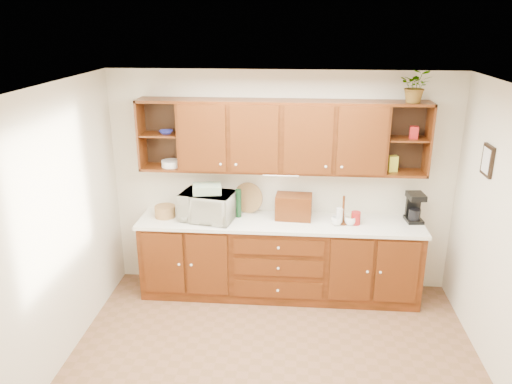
% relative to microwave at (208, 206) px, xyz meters
% --- Properties ---
extents(floor, '(4.00, 4.00, 0.00)m').
position_rel_microwave_xyz_m(floor, '(0.82, -1.41, -1.10)').
color(floor, brown).
rests_on(floor, ground).
extents(ceiling, '(4.00, 4.00, 0.00)m').
position_rel_microwave_xyz_m(ceiling, '(0.82, -1.41, 1.50)').
color(ceiling, white).
rests_on(ceiling, back_wall).
extents(back_wall, '(4.00, 0.00, 4.00)m').
position_rel_microwave_xyz_m(back_wall, '(0.82, 0.34, 0.20)').
color(back_wall, beige).
rests_on(back_wall, floor).
extents(left_wall, '(0.00, 3.50, 3.50)m').
position_rel_microwave_xyz_m(left_wall, '(-1.18, -1.41, 0.20)').
color(left_wall, beige).
rests_on(left_wall, floor).
extents(base_cabinets, '(3.20, 0.60, 0.90)m').
position_rel_microwave_xyz_m(base_cabinets, '(0.82, 0.04, -0.65)').
color(base_cabinets, '#311705').
rests_on(base_cabinets, floor).
extents(countertop, '(3.24, 0.64, 0.04)m').
position_rel_microwave_xyz_m(countertop, '(0.82, 0.03, -0.18)').
color(countertop, white).
rests_on(countertop, base_cabinets).
extents(upper_cabinets, '(3.20, 0.33, 0.80)m').
position_rel_microwave_xyz_m(upper_cabinets, '(0.83, 0.17, 0.79)').
color(upper_cabinets, '#311705').
rests_on(upper_cabinets, back_wall).
extents(undercabinet_light, '(0.40, 0.05, 0.02)m').
position_rel_microwave_xyz_m(undercabinet_light, '(0.82, 0.12, 0.37)').
color(undercabinet_light, white).
rests_on(undercabinet_light, upper_cabinets).
extents(framed_picture, '(0.03, 0.24, 0.30)m').
position_rel_microwave_xyz_m(framed_picture, '(2.80, -0.51, 0.75)').
color(framed_picture, black).
rests_on(framed_picture, right_wall).
extents(wicker_basket, '(0.29, 0.29, 0.13)m').
position_rel_microwave_xyz_m(wicker_basket, '(-0.51, 0.04, -0.10)').
color(wicker_basket, '#9F7242').
rests_on(wicker_basket, countertop).
extents(microwave, '(0.65, 0.51, 0.33)m').
position_rel_microwave_xyz_m(microwave, '(0.00, 0.00, 0.00)').
color(microwave, beige).
rests_on(microwave, countertop).
extents(towel_stack, '(0.35, 0.29, 0.09)m').
position_rel_microwave_xyz_m(towel_stack, '(0.00, 0.00, 0.21)').
color(towel_stack, tan).
rests_on(towel_stack, microwave).
extents(wine_bottle, '(0.07, 0.07, 0.33)m').
position_rel_microwave_xyz_m(wine_bottle, '(0.34, 0.12, 0.00)').
color(wine_bottle, black).
rests_on(wine_bottle, countertop).
extents(woven_tray, '(0.37, 0.19, 0.36)m').
position_rel_microwave_xyz_m(woven_tray, '(0.44, 0.28, -0.15)').
color(woven_tray, '#9F7242').
rests_on(woven_tray, countertop).
extents(bread_box, '(0.42, 0.28, 0.29)m').
position_rel_microwave_xyz_m(bread_box, '(0.98, 0.11, -0.02)').
color(bread_box, '#311705').
rests_on(bread_box, countertop).
extents(mug_tree, '(0.31, 0.30, 0.33)m').
position_rel_microwave_xyz_m(mug_tree, '(1.53, 0.01, -0.11)').
color(mug_tree, '#311705').
rests_on(mug_tree, countertop).
extents(canister_red, '(0.13, 0.13, 0.15)m').
position_rel_microwave_xyz_m(canister_red, '(1.67, -0.00, -0.09)').
color(canister_red, maroon).
rests_on(canister_red, countertop).
extents(canister_white, '(0.09, 0.09, 0.18)m').
position_rel_microwave_xyz_m(canister_white, '(1.49, 0.01, -0.07)').
color(canister_white, white).
rests_on(canister_white, countertop).
extents(canister_yellow, '(0.12, 0.12, 0.11)m').
position_rel_microwave_xyz_m(canister_yellow, '(1.67, 0.02, -0.11)').
color(canister_yellow, gold).
rests_on(canister_yellow, countertop).
extents(coffee_maker, '(0.20, 0.25, 0.33)m').
position_rel_microwave_xyz_m(coffee_maker, '(2.34, 0.16, -0.00)').
color(coffee_maker, black).
rests_on(coffee_maker, countertop).
extents(bowl_stack, '(0.18, 0.18, 0.04)m').
position_rel_microwave_xyz_m(bowl_stack, '(-0.47, 0.16, 0.82)').
color(bowl_stack, '#292F98').
rests_on(bowl_stack, upper_cabinets).
extents(plate_stack, '(0.26, 0.26, 0.07)m').
position_rel_microwave_xyz_m(plate_stack, '(-0.44, 0.16, 0.45)').
color(plate_stack, white).
rests_on(plate_stack, upper_cabinets).
extents(pantry_box_yellow, '(0.11, 0.10, 0.18)m').
position_rel_microwave_xyz_m(pantry_box_yellow, '(2.06, 0.17, 0.51)').
color(pantry_box_yellow, gold).
rests_on(pantry_box_yellow, upper_cabinets).
extents(pantry_box_red, '(0.10, 0.09, 0.13)m').
position_rel_microwave_xyz_m(pantry_box_red, '(2.25, 0.15, 0.86)').
color(pantry_box_red, maroon).
rests_on(pantry_box_red, upper_cabinets).
extents(potted_plant, '(0.38, 0.35, 0.35)m').
position_rel_microwave_xyz_m(potted_plant, '(2.21, 0.10, 1.36)').
color(potted_plant, '#999999').
rests_on(potted_plant, upper_cabinets).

